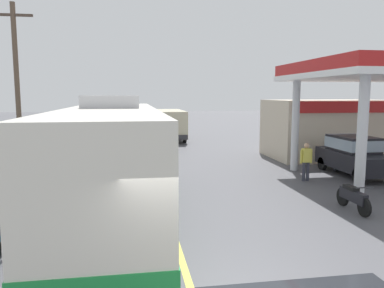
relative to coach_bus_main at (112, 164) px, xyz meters
name	(u,v)px	position (x,y,z in m)	size (l,w,h in m)	color
ground	(147,149)	(1.64, 14.98, -1.72)	(120.00, 120.00, 0.00)	#4C4C51
lane_divider_stripe	(151,161)	(1.64, 9.98, -1.72)	(0.16, 50.00, 0.01)	#D8CC4C
coach_bus_main	(112,164)	(0.00, 0.00, 0.00)	(2.60, 11.04, 3.69)	silver
gas_station_roadside	(348,115)	(12.18, 7.91, 0.91)	(9.10, 11.95, 5.10)	#B21E1E
car_at_pump	(354,154)	(10.65, 4.84, -0.71)	(1.70, 4.20, 1.82)	black
minibus_opposing_lane	(171,122)	(3.77, 19.94, -0.25)	(2.04, 6.13, 2.44)	#BFB799
cyclist_on_shoulder	(3,224)	(-2.37, -2.03, -0.94)	(0.34, 1.82, 1.72)	black
motorcycle_parked_forecourt	(353,197)	(7.54, -0.12, -1.28)	(0.55, 1.80, 0.92)	black
pedestrian_near_pump	(337,152)	(10.52, 6.01, -0.79)	(0.55, 0.22, 1.66)	#33333F
pedestrian_by_shop	(306,160)	(7.98, 4.12, -0.79)	(0.55, 0.22, 1.66)	#33333F
car_trailing_behind_bus	(120,131)	(-0.31, 18.04, -0.71)	(1.70, 4.20, 1.82)	olive
utility_pole_roadside	(17,84)	(-4.88, 8.79, 2.50)	(1.80, 0.24, 8.07)	brown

